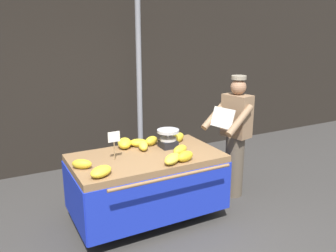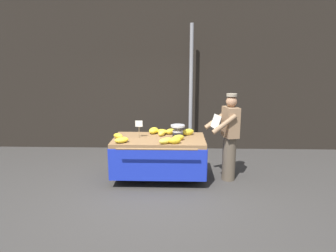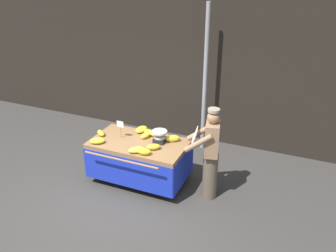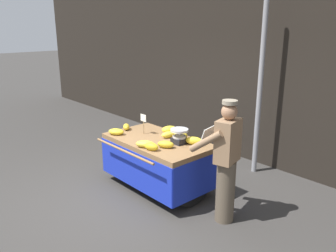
% 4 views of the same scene
% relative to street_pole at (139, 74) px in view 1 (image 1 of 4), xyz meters
% --- Properties ---
extents(back_wall, '(16.00, 0.24, 4.13)m').
position_rel_street_pole_xyz_m(back_wall, '(-0.80, 0.53, 0.47)').
color(back_wall, black).
rests_on(back_wall, ground).
extents(street_pole, '(0.09, 0.09, 3.18)m').
position_rel_street_pole_xyz_m(street_pole, '(0.00, 0.00, 0.00)').
color(street_pole, gray).
rests_on(street_pole, ground).
extents(banana_cart, '(1.80, 1.20, 0.85)m').
position_rel_street_pole_xyz_m(banana_cart, '(-0.68, -1.77, -0.97)').
color(banana_cart, olive).
rests_on(banana_cart, ground).
extents(weighing_scale, '(0.28, 0.28, 0.24)m').
position_rel_street_pole_xyz_m(weighing_scale, '(-0.32, -1.63, -0.62)').
color(weighing_scale, black).
rests_on(weighing_scale, banana_cart).
extents(price_sign, '(0.14, 0.01, 0.34)m').
position_rel_street_pole_xyz_m(price_sign, '(-1.07, -1.75, -0.49)').
color(price_sign, '#997A51').
rests_on(price_sign, banana_cart).
extents(banana_bunch_0, '(0.25, 0.21, 0.12)m').
position_rel_street_pole_xyz_m(banana_bunch_0, '(-0.47, -1.45, -0.68)').
color(banana_bunch_0, gold).
rests_on(banana_bunch_0, banana_cart).
extents(banana_bunch_1, '(0.31, 0.29, 0.10)m').
position_rel_street_pole_xyz_m(banana_bunch_1, '(-1.35, -2.12, -0.69)').
color(banana_bunch_1, yellow).
rests_on(banana_bunch_1, banana_cart).
extents(banana_bunch_2, '(0.26, 0.31, 0.13)m').
position_rel_street_pole_xyz_m(banana_bunch_2, '(-0.81, -1.39, -0.68)').
color(banana_bunch_2, yellow).
rests_on(banana_bunch_2, banana_cart).
extents(banana_bunch_3, '(0.28, 0.24, 0.11)m').
position_rel_street_pole_xyz_m(banana_bunch_3, '(-0.31, -1.93, -0.69)').
color(banana_bunch_3, gold).
rests_on(banana_bunch_3, banana_cart).
extents(banana_bunch_4, '(0.28, 0.25, 0.10)m').
position_rel_street_pole_xyz_m(banana_bunch_4, '(-0.64, -1.43, -0.69)').
color(banana_bunch_4, gold).
rests_on(banana_bunch_4, banana_cart).
extents(banana_bunch_5, '(0.25, 0.19, 0.12)m').
position_rel_street_pole_xyz_m(banana_bunch_5, '(-0.37, -2.15, -0.68)').
color(banana_bunch_5, gold).
rests_on(banana_bunch_5, banana_cart).
extents(banana_bunch_6, '(0.30, 0.23, 0.13)m').
position_rel_street_pole_xyz_m(banana_bunch_6, '(-0.12, -1.51, -0.68)').
color(banana_bunch_6, yellow).
rests_on(banana_bunch_6, banana_cart).
extents(banana_bunch_7, '(0.24, 0.22, 0.10)m').
position_rel_street_pole_xyz_m(banana_bunch_7, '(-1.47, -1.82, -0.69)').
color(banana_bunch_7, gold).
rests_on(banana_bunch_7, banana_cart).
extents(banana_bunch_8, '(0.18, 0.26, 0.11)m').
position_rel_street_pole_xyz_m(banana_bunch_8, '(-0.64, -1.57, -0.69)').
color(banana_bunch_8, yellow).
rests_on(banana_bunch_8, banana_cart).
extents(banana_bunch_9, '(0.32, 0.30, 0.10)m').
position_rel_street_pole_xyz_m(banana_bunch_9, '(-0.53, -2.14, -0.69)').
color(banana_bunch_9, yellow).
rests_on(banana_bunch_9, banana_cart).
extents(vendor_person, '(0.66, 0.61, 1.71)m').
position_rel_street_pole_xyz_m(vendor_person, '(0.68, -1.73, -0.72)').
color(vendor_person, brown).
rests_on(vendor_person, ground).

